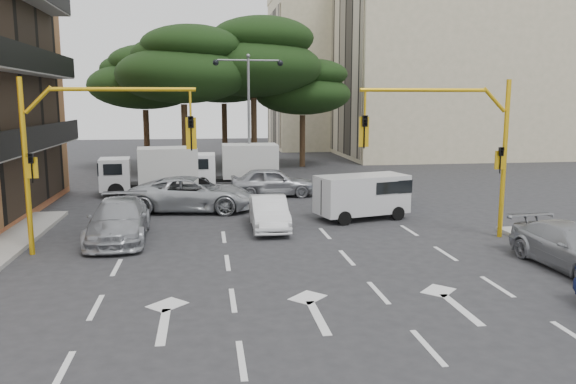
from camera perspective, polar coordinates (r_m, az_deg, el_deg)
name	(u,v)px	position (r m, az deg, el deg)	size (l,w,h in m)	color
ground	(288,260)	(18.71, 0.00, -6.95)	(120.00, 120.00, 0.00)	#28282B
median_strip	(250,186)	(34.26, -3.92, 0.64)	(1.40, 6.00, 0.15)	gray
apartment_beige_near	(453,54)	(54.80, 16.39, 13.28)	(20.20, 12.15, 18.70)	#BCB38D
apartment_beige_far	(345,71)	(63.78, 5.86, 12.09)	(16.20, 12.15, 16.70)	#BCB38D
pine_left_near	(184,65)	(39.81, -10.55, 12.59)	(9.15, 9.15, 10.23)	#382616
pine_center	(254,57)	(42.00, -3.46, 13.50)	(9.98, 9.98, 11.16)	#382616
pine_left_far	(145,77)	(43.96, -14.32, 11.23)	(8.32, 8.32, 9.30)	#382616
pine_right	(303,87)	(44.40, 1.58, 10.60)	(7.49, 7.49, 8.37)	#382616
pine_back	(224,70)	(46.81, -6.49, 12.18)	(9.15, 9.15, 10.23)	#382616
signal_mast_right	(461,137)	(21.94, 17.15, 5.37)	(5.79, 0.37, 6.00)	gold
signal_mast_left	(80,141)	(20.24, -20.38, 4.90)	(5.79, 0.37, 6.00)	gold
street_lamp_center	(249,97)	(33.87, -4.02, 9.63)	(4.16, 0.36, 7.77)	slate
car_white_hatch	(269,213)	(23.03, -1.94, -2.13)	(1.42, 4.07, 1.34)	white
car_blue_compact	(371,191)	(28.34, 8.39, 0.09)	(1.74, 4.33, 1.47)	blue
car_silver_wagon	(119,220)	(22.14, -16.81, -2.75)	(2.14, 5.25, 1.52)	#9D9FA5
car_silver_cross_a	(193,194)	(27.08, -9.67, -0.20)	(2.73, 5.92, 1.64)	#B0B4B9
car_silver_cross_b	(273,182)	(30.85, -1.57, 1.04)	(1.88, 4.66, 1.59)	#9B9DA3
car_silver_parked	(574,247)	(19.74, 27.04, -5.04)	(1.95, 4.79, 1.39)	gray
van_white	(362,197)	(25.09, 7.50, -0.48)	(1.81, 4.01, 2.00)	silver
box_truck_a	(150,171)	(32.15, -13.83, 2.05)	(2.25, 5.35, 2.63)	silver
box_truck_b	(233,167)	(33.54, -5.56, 2.59)	(2.27, 5.40, 2.66)	white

